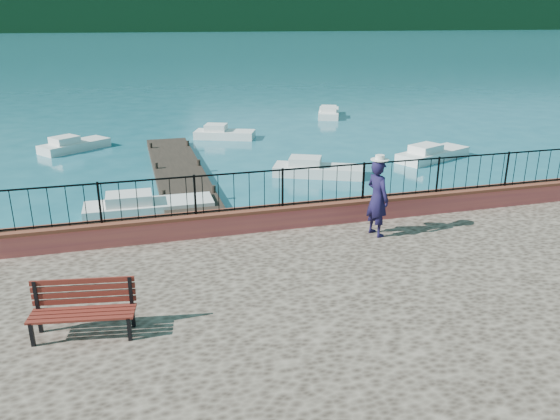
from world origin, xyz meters
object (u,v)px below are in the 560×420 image
person (377,198)px  boat_4 (225,131)px  boat_2 (433,151)px  boat_5 (329,110)px  park_bench (84,320)px  boat_0 (149,203)px  boat_3 (74,142)px  boat_1 (318,166)px

person → boat_4: (-0.54, 18.07, -1.75)m
boat_2 → boat_5: same height
park_bench → boat_4: park_bench is taller
boat_5 → boat_0: bearing=164.1°
boat_0 → boat_4: bearing=68.6°
person → boat_2: 13.52m
park_bench → boat_2: (14.78, 13.55, -1.09)m
boat_2 → boat_3: bearing=135.2°
boat_1 → boat_3: 12.88m
boat_2 → boat_5: bearing=69.5°
person → boat_3: bearing=10.7°
boat_0 → boat_3: same height
boat_1 → boat_4: (-2.43, 8.58, 0.00)m
park_bench → boat_0: bearing=90.4°
boat_1 → boat_4: 8.92m
person → boat_5: 24.48m
boat_1 → boat_3: same height
boat_3 → boat_5: size_ratio=0.96×
boat_0 → boat_2: 13.93m
boat_3 → boat_4: 7.84m
park_bench → person: size_ratio=0.94×
park_bench → boat_3: size_ratio=0.52×
boat_0 → boat_2: bearing=18.1°
boat_1 → boat_5: 14.85m
park_bench → boat_3: park_bench is taller
boat_2 → boat_4: bearing=116.5°
boat_4 → boat_5: bearing=54.7°
boat_1 → boat_3: size_ratio=1.09×
boat_0 → boat_1: 7.71m
boat_0 → boat_3: bearing=106.8°
park_bench → person: 7.32m
boat_2 → boat_3: same height
boat_4 → boat_5: 9.57m
boat_1 → boat_2: bearing=36.1°
boat_0 → boat_4: size_ratio=1.32×
boat_4 → boat_2: bearing=-18.4°
boat_1 → boat_4: same height
boat_4 → boat_0: bearing=-90.0°
person → boat_4: 18.16m
person → boat_1: (1.89, 9.49, -1.75)m
boat_1 → person: bearing=-76.4°
park_bench → boat_1: 15.08m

